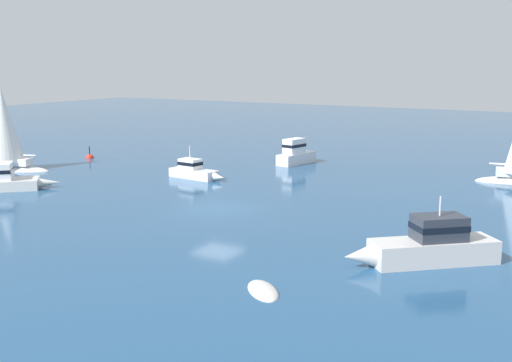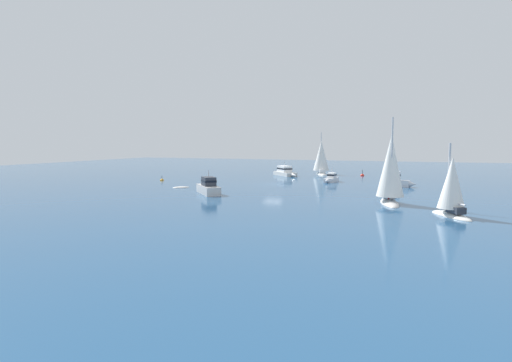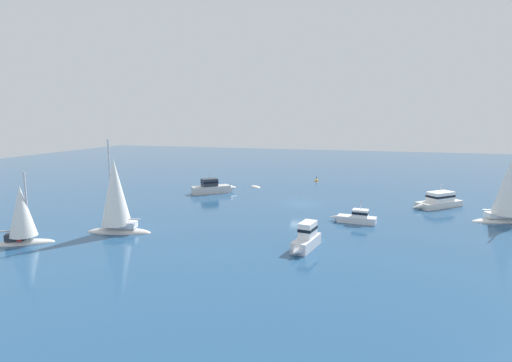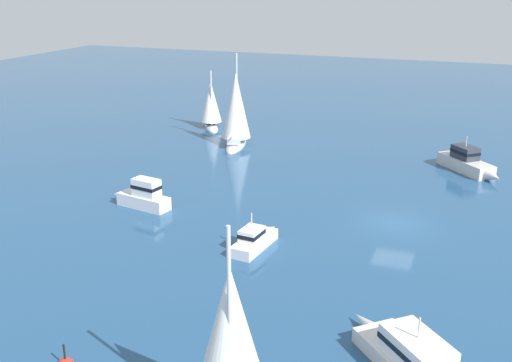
% 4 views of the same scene
% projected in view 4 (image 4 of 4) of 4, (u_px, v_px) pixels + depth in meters
% --- Properties ---
extents(ground_plane, '(160.00, 160.00, 0.00)m').
position_uv_depth(ground_plane, '(395.00, 223.00, 38.55)').
color(ground_plane, navy).
extents(yacht, '(3.53, 4.61, 6.24)m').
position_uv_depth(yacht, '(211.00, 107.00, 61.88)').
color(yacht, silver).
rests_on(yacht, ground).
extents(cabin_cruiser, '(1.66, 4.62, 2.27)m').
position_uv_depth(cabin_cruiser, '(255.00, 239.00, 34.89)').
color(cabin_cruiser, white).
rests_on(cabin_cruiser, ground).
extents(powerboat, '(5.81, 6.03, 2.60)m').
position_uv_depth(powerboat, '(412.00, 357.00, 23.81)').
color(powerboat, silver).
rests_on(powerboat, ground).
extents(motor_cruiser, '(5.26, 5.62, 2.78)m').
position_uv_depth(motor_cruiser, '(468.00, 163.00, 48.36)').
color(motor_cruiser, silver).
rests_on(motor_cruiser, ground).
extents(sloop, '(3.83, 6.66, 8.20)m').
position_uv_depth(sloop, '(231.00, 358.00, 20.08)').
color(sloop, silver).
rests_on(sloop, ground).
extents(motor_cruiser_1, '(4.73, 1.88, 2.06)m').
position_uv_depth(motor_cruiser_1, '(142.00, 196.00, 40.93)').
color(motor_cruiser_1, white).
rests_on(motor_cruiser_1, ground).
extents(ketch, '(3.08, 5.96, 8.74)m').
position_uv_depth(ketch, '(236.00, 113.00, 55.20)').
color(ketch, silver).
rests_on(ketch, ground).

